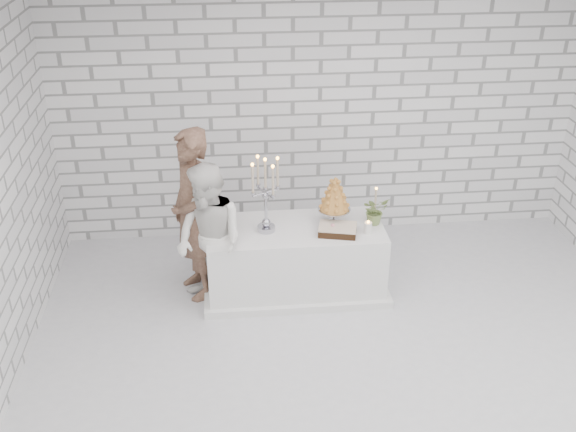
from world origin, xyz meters
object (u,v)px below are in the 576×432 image
at_px(croquembouche, 334,200).
at_px(candelabra, 266,195).
at_px(cake_table, 295,259).
at_px(groom, 193,215).
at_px(bride, 210,240).

bearing_deg(croquembouche, candelabra, -172.19).
bearing_deg(cake_table, groom, 176.38).
xyz_separation_m(bride, candelabra, (0.56, 0.20, 0.36)).
height_order(groom, croquembouche, groom).
xyz_separation_m(groom, croquembouche, (1.43, 0.00, 0.10)).
relative_size(groom, bride, 1.16).
bearing_deg(bride, groom, 171.57).
bearing_deg(croquembouche, cake_table, -170.29).
distance_m(groom, candelabra, 0.77).
relative_size(candelabra, croquembouche, 1.52).
xyz_separation_m(groom, bride, (0.16, -0.30, -0.13)).
distance_m(bride, candelabra, 0.70).
bearing_deg(groom, cake_table, 64.77).
distance_m(groom, croquembouche, 1.44).
bearing_deg(cake_table, bride, -165.02).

